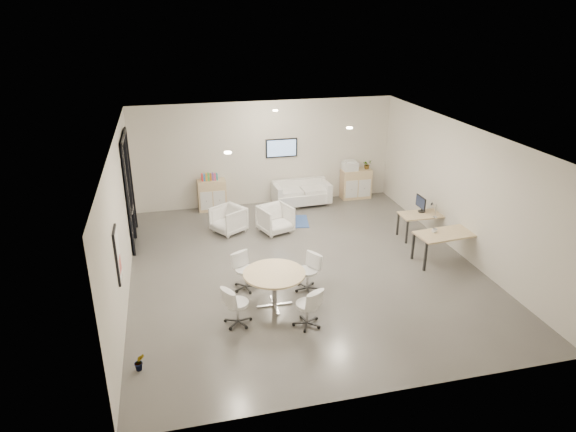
# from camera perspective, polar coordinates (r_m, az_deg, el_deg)

# --- Properties ---
(room_shell) EXTENTS (9.60, 10.60, 4.80)m
(room_shell) POSITION_cam_1_polar(r_m,az_deg,el_deg) (11.66, 1.80, 1.34)
(room_shell) COLOR #55524E
(room_shell) RESTS_ON ground
(glass_door) EXTENTS (0.09, 1.90, 2.85)m
(glass_door) POSITION_cam_1_polar(r_m,az_deg,el_deg) (13.72, -17.27, 3.13)
(glass_door) COLOR black
(glass_door) RESTS_ON room_shell
(artwork) EXTENTS (0.05, 0.54, 1.04)m
(artwork) POSITION_cam_1_polar(r_m,az_deg,el_deg) (9.90, -18.40, -4.15)
(artwork) COLOR black
(artwork) RESTS_ON room_shell
(wall_tv) EXTENTS (0.98, 0.06, 0.58)m
(wall_tv) POSITION_cam_1_polar(r_m,az_deg,el_deg) (15.87, -0.73, 7.57)
(wall_tv) COLOR black
(wall_tv) RESTS_ON room_shell
(ceiling_spots) EXTENTS (3.14, 4.14, 0.03)m
(ceiling_spots) POSITION_cam_1_polar(r_m,az_deg,el_deg) (11.94, -0.12, 9.76)
(ceiling_spots) COLOR #FFEAC6
(ceiling_spots) RESTS_ON room_shell
(sideboard_left) EXTENTS (0.84, 0.44, 0.94)m
(sideboard_left) POSITION_cam_1_polar(r_m,az_deg,el_deg) (15.72, -8.44, 2.30)
(sideboard_left) COLOR tan
(sideboard_left) RESTS_ON room_shell
(sideboard_right) EXTENTS (0.95, 0.46, 0.95)m
(sideboard_right) POSITION_cam_1_polar(r_m,az_deg,el_deg) (16.71, 7.54, 3.57)
(sideboard_right) COLOR tan
(sideboard_right) RESTS_ON room_shell
(books) EXTENTS (0.49, 0.14, 0.22)m
(books) POSITION_cam_1_polar(r_m,az_deg,el_deg) (15.54, -8.71, 4.32)
(books) COLOR red
(books) RESTS_ON sideboard_left
(printer) EXTENTS (0.46, 0.38, 0.32)m
(printer) POSITION_cam_1_polar(r_m,az_deg,el_deg) (16.45, 6.91, 5.59)
(printer) COLOR white
(printer) RESTS_ON sideboard_right
(loveseat) EXTENTS (1.76, 0.95, 0.64)m
(loveseat) POSITION_cam_1_polar(r_m,az_deg,el_deg) (16.03, 1.45, 2.48)
(loveseat) COLOR white
(loveseat) RESTS_ON room_shell
(blue_rug) EXTENTS (1.57, 1.19, 0.01)m
(blue_rug) POSITION_cam_1_polar(r_m,az_deg,el_deg) (14.81, -0.53, -0.64)
(blue_rug) COLOR #2C4489
(blue_rug) RESTS_ON room_shell
(armchair_left) EXTENTS (1.03, 1.04, 0.80)m
(armchair_left) POSITION_cam_1_polar(r_m,az_deg,el_deg) (14.10, -6.65, -0.29)
(armchair_left) COLOR white
(armchair_left) RESTS_ON room_shell
(armchair_right) EXTENTS (1.00, 0.97, 0.83)m
(armchair_right) POSITION_cam_1_polar(r_m,az_deg,el_deg) (14.02, -1.41, -0.21)
(armchair_right) COLOR white
(armchair_right) RESTS_ON room_shell
(desk_rear) EXTENTS (1.29, 0.66, 0.67)m
(desk_rear) POSITION_cam_1_polar(r_m,az_deg,el_deg) (14.10, 14.87, -0.02)
(desk_rear) COLOR tan
(desk_rear) RESTS_ON room_shell
(desk_front) EXTENTS (1.53, 0.87, 0.76)m
(desk_front) POSITION_cam_1_polar(r_m,az_deg,el_deg) (12.82, 17.19, -2.13)
(desk_front) COLOR tan
(desk_front) RESTS_ON room_shell
(monitor) EXTENTS (0.20, 0.50, 0.44)m
(monitor) POSITION_cam_1_polar(r_m,az_deg,el_deg) (14.09, 14.56, 1.34)
(monitor) COLOR black
(monitor) RESTS_ON desk_rear
(round_table) EXTENTS (1.27, 1.27, 0.77)m
(round_table) POSITION_cam_1_polar(r_m,az_deg,el_deg) (10.47, -1.53, -6.70)
(round_table) COLOR tan
(round_table) RESTS_ON room_shell
(meeting_chairs) EXTENTS (2.45, 2.45, 0.82)m
(meeting_chairs) POSITION_cam_1_polar(r_m,az_deg,el_deg) (10.61, -1.52, -8.03)
(meeting_chairs) COLOR white
(meeting_chairs) RESTS_ON room_shell
(plant_cabinet) EXTENTS (0.37, 0.38, 0.23)m
(plant_cabinet) POSITION_cam_1_polar(r_m,az_deg,el_deg) (16.65, 8.77, 5.57)
(plant_cabinet) COLOR #3F7F3F
(plant_cabinet) RESTS_ON sideboard_right
(plant_floor) EXTENTS (0.21, 0.34, 0.15)m
(plant_floor) POSITION_cam_1_polar(r_m,az_deg,el_deg) (9.45, -16.13, -15.74)
(plant_floor) COLOR #3F7F3F
(plant_floor) RESTS_ON room_shell
(cup) EXTENTS (0.15, 0.13, 0.13)m
(cup) POSITION_cam_1_polar(r_m,az_deg,el_deg) (12.70, 15.99, -1.53)
(cup) COLOR white
(cup) RESTS_ON desk_front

